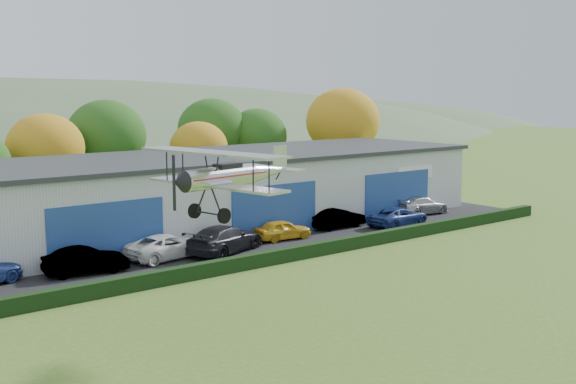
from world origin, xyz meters
TOP-DOWN VIEW (x-y plane):
  - ground at (0.00, 0.00)m, footprint 300.00×300.00m
  - apron at (3.00, 21.00)m, footprint 48.00×9.00m
  - hedge at (3.00, 16.20)m, footprint 46.00×0.60m
  - hangar at (5.00, 27.98)m, footprint 40.60×12.60m
  - tree_belt at (0.85, 40.62)m, footprint 75.70×13.22m
  - car_1 at (-8.90, 20.62)m, footprint 4.65×2.25m
  - car_2 at (-3.67, 21.03)m, footprint 5.46×3.09m
  - car_3 at (-0.22, 20.21)m, footprint 6.24×4.22m
  - car_4 at (4.85, 20.96)m, footprint 4.05×1.98m
  - car_5 at (10.36, 21.61)m, footprint 4.38×1.56m
  - car_6 at (14.33, 19.36)m, footprint 5.18×2.68m
  - car_7 at (19.45, 21.63)m, footprint 5.08×2.29m
  - biplane at (-7.87, 8.10)m, footprint 6.35×7.25m

SIDE VIEW (x-z plane):
  - ground at x=0.00m, z-range 0.00..0.00m
  - apron at x=3.00m, z-range 0.00..0.05m
  - hedge at x=3.00m, z-range 0.00..0.80m
  - car_4 at x=4.85m, z-range 0.05..1.38m
  - car_6 at x=14.33m, z-range 0.05..1.45m
  - car_5 at x=10.36m, z-range 0.05..1.49m
  - car_2 at x=-3.67m, z-range 0.05..1.49m
  - car_7 at x=19.45m, z-range 0.05..1.49m
  - car_1 at x=-8.90m, z-range 0.05..1.52m
  - car_3 at x=-0.22m, z-range 0.05..1.73m
  - hangar at x=5.00m, z-range 0.01..5.31m
  - tree_belt at x=0.85m, z-range 0.55..10.67m
  - biplane at x=-7.87m, z-range 5.25..7.95m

